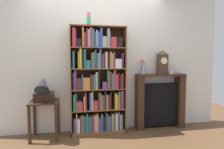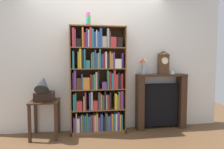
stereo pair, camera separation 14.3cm
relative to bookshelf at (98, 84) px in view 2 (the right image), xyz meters
name	(u,v)px [view 2 (the right image)]	position (x,y,z in m)	size (l,w,h in m)	color
ground_plane	(99,135)	(0.00, -0.10, -0.90)	(7.56, 6.40, 0.02)	brown
wall_back	(105,58)	(0.15, 0.21, 0.46)	(4.56, 0.08, 2.70)	silver
bookshelf	(98,84)	(0.00, 0.00, 0.00)	(0.97, 0.31, 1.90)	brown
cup_stack	(88,19)	(-0.16, -0.03, 1.12)	(0.08, 0.08, 0.23)	red
side_table_left	(45,110)	(-0.91, -0.07, -0.42)	(0.47, 0.46, 0.63)	#382316
gramophone	(44,90)	(-0.91, -0.12, -0.06)	(0.30, 0.43, 0.48)	black
fireplace_mantel	(161,102)	(1.21, 0.06, -0.37)	(0.96, 0.24, 1.05)	#382316
mantel_clock	(163,62)	(1.24, 0.04, 0.38)	(0.18, 0.15, 0.44)	#472D1C
flower_vase	(143,66)	(0.85, 0.04, 0.32)	(0.16, 0.12, 0.30)	#99B2D1
teacup_with_saucer	(172,73)	(1.41, 0.04, 0.19)	(0.13, 0.13, 0.06)	white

